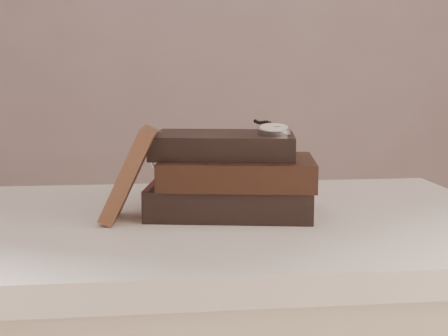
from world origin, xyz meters
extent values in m
cube|color=silver|center=(0.00, 0.35, 0.73)|extent=(1.00, 0.60, 0.04)
cube|color=white|center=(0.00, 0.35, 0.67)|extent=(0.88, 0.49, 0.08)
cube|color=black|center=(0.04, 0.37, 0.77)|extent=(0.29, 0.22, 0.05)
cube|color=#EDE5C2|center=(0.04, 0.37, 0.77)|extent=(0.28, 0.21, 0.04)
cube|color=gold|center=(-0.08, 0.42, 0.77)|extent=(0.01, 0.01, 0.05)
cube|color=#660F09|center=(-0.09, 0.39, 0.77)|extent=(0.04, 0.17, 0.05)
cube|color=black|center=(0.05, 0.36, 0.82)|extent=(0.27, 0.21, 0.04)
cube|color=#EDE5C2|center=(0.05, 0.36, 0.82)|extent=(0.26, 0.19, 0.03)
cube|color=gold|center=(-0.06, 0.41, 0.82)|extent=(0.01, 0.01, 0.04)
cube|color=black|center=(0.03, 0.38, 0.86)|extent=(0.25, 0.20, 0.04)
cube|color=#EDE5C2|center=(0.03, 0.38, 0.86)|extent=(0.24, 0.18, 0.03)
cube|color=gold|center=(-0.08, 0.43, 0.86)|extent=(0.01, 0.01, 0.04)
cube|color=#3D2417|center=(-0.12, 0.33, 0.82)|extent=(0.09, 0.10, 0.15)
cylinder|color=silver|center=(0.11, 0.34, 0.89)|extent=(0.06, 0.06, 0.02)
cylinder|color=white|center=(0.11, 0.34, 0.89)|extent=(0.05, 0.05, 0.01)
torus|color=silver|center=(0.11, 0.34, 0.89)|extent=(0.06, 0.06, 0.01)
cylinder|color=silver|center=(0.11, 0.37, 0.89)|extent=(0.01, 0.01, 0.01)
cube|color=black|center=(0.11, 0.35, 0.90)|extent=(0.00, 0.02, 0.00)
cube|color=black|center=(0.11, 0.34, 0.90)|extent=(0.01, 0.00, 0.00)
sphere|color=black|center=(0.11, 0.38, 0.90)|extent=(0.01, 0.01, 0.01)
sphere|color=black|center=(0.11, 0.39, 0.90)|extent=(0.01, 0.01, 0.01)
sphere|color=black|center=(0.11, 0.41, 0.90)|extent=(0.01, 0.01, 0.01)
sphere|color=black|center=(0.11, 0.42, 0.90)|extent=(0.01, 0.01, 0.01)
sphere|color=black|center=(0.10, 0.43, 0.89)|extent=(0.01, 0.01, 0.01)
sphere|color=black|center=(0.10, 0.44, 0.89)|extent=(0.01, 0.01, 0.01)
sphere|color=black|center=(0.10, 0.45, 0.89)|extent=(0.01, 0.01, 0.01)
sphere|color=black|center=(0.10, 0.47, 0.89)|extent=(0.01, 0.01, 0.01)
torus|color=silver|center=(-0.07, 0.47, 0.83)|extent=(0.05, 0.02, 0.05)
torus|color=silver|center=(-0.01, 0.46, 0.83)|extent=(0.05, 0.02, 0.05)
cylinder|color=silver|center=(-0.04, 0.47, 0.83)|extent=(0.02, 0.01, 0.00)
cylinder|color=silver|center=(-0.08, 0.54, 0.82)|extent=(0.02, 0.12, 0.03)
cylinder|color=silver|center=(0.02, 0.52, 0.82)|extent=(0.02, 0.12, 0.03)
camera|label=1|loc=(-0.08, -0.60, 0.98)|focal=47.92mm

